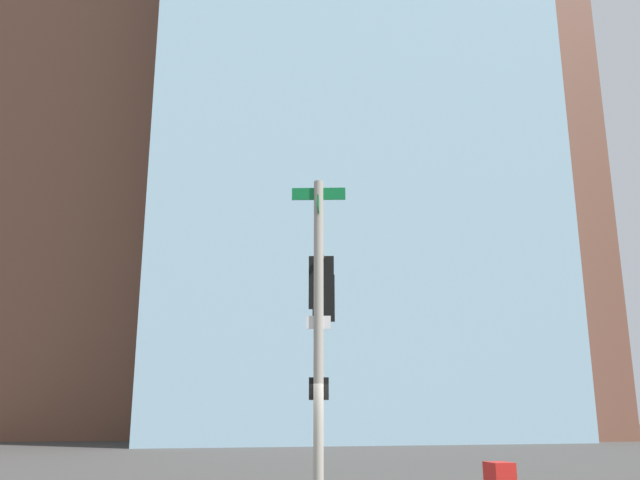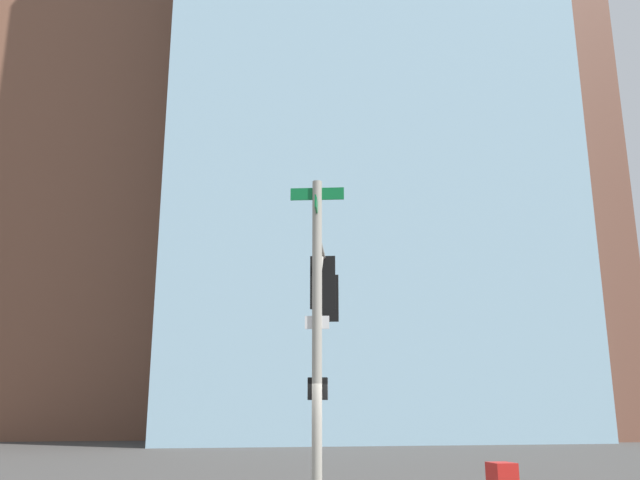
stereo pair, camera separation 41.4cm
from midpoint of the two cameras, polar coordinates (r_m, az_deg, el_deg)
name	(u,v)px [view 2 (the right image)]	position (r m, az deg, el deg)	size (l,w,h in m)	color
signal_pole_assembly	(323,306)	(14.37, 1.05, -5.59)	(1.97, 5.67, 6.35)	#9E998C
building_brick_nearside	(451,115)	(62.73, 11.28, 10.39)	(22.08, 16.73, 56.14)	brown
building_brick_midblock	(88,203)	(64.41, -18.95, 2.95)	(20.80, 15.08, 40.82)	brown
building_glass_tower	(336,135)	(65.47, 1.54, 8.87)	(30.78, 33.39, 55.87)	#8CB2C6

